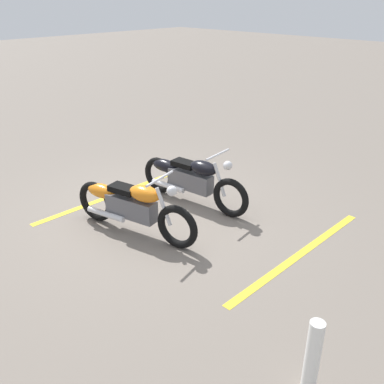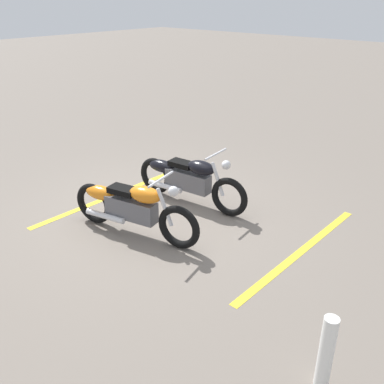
% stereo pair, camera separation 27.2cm
% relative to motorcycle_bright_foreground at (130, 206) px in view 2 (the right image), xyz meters
% --- Properties ---
extents(ground_plane, '(60.00, 60.00, 0.00)m').
position_rel_motorcycle_bright_foreground_xyz_m(ground_plane, '(-0.26, 0.69, -0.46)').
color(ground_plane, slate).
extents(motorcycle_bright_foreground, '(2.20, 0.77, 1.04)m').
position_rel_motorcycle_bright_foreground_xyz_m(motorcycle_bright_foreground, '(0.00, 0.00, 0.00)').
color(motorcycle_bright_foreground, black).
rests_on(motorcycle_bright_foreground, ground).
extents(motorcycle_dark_foreground, '(2.23, 0.64, 1.04)m').
position_rel_motorcycle_bright_foreground_xyz_m(motorcycle_dark_foreground, '(-0.07, 1.36, 0.00)').
color(motorcycle_dark_foreground, black).
rests_on(motorcycle_dark_foreground, ground).
extents(bollard_post, '(0.14, 0.14, 0.80)m').
position_rel_motorcycle_bright_foreground_xyz_m(bollard_post, '(3.47, -0.69, -0.06)').
color(bollard_post, white).
rests_on(bollard_post, ground).
extents(parking_stripe_near, '(0.16, 3.20, 0.01)m').
position_rel_motorcycle_bright_foreground_xyz_m(parking_stripe_near, '(-1.28, 0.59, -0.46)').
color(parking_stripe_near, yellow).
rests_on(parking_stripe_near, ground).
extents(parking_stripe_mid, '(0.16, 3.20, 0.01)m').
position_rel_motorcycle_bright_foreground_xyz_m(parking_stripe_mid, '(2.21, 1.25, -0.46)').
color(parking_stripe_mid, yellow).
rests_on(parking_stripe_mid, ground).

